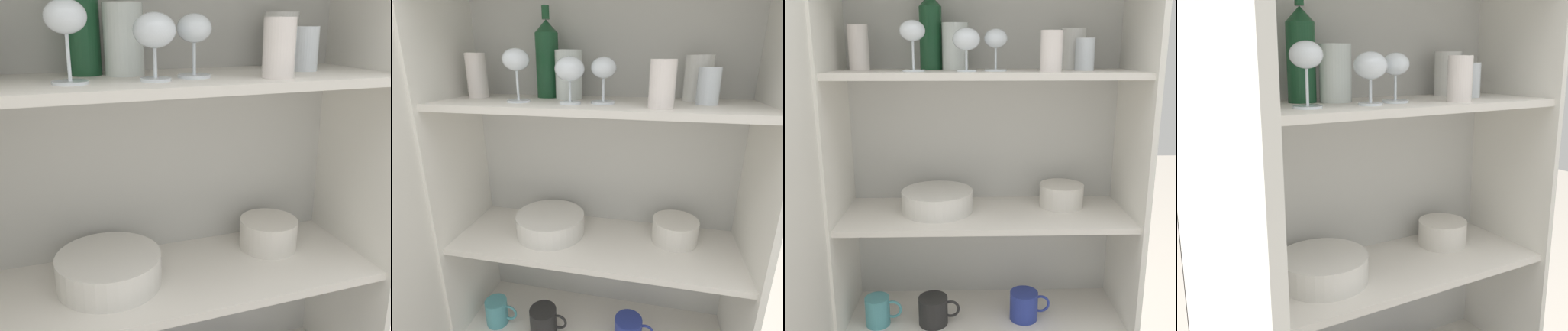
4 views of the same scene
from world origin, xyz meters
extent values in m
cube|color=silver|center=(0.00, 0.33, 0.75)|extent=(0.98, 0.02, 1.50)
cube|color=white|center=(0.48, 0.16, 0.75)|extent=(0.02, 0.36, 1.50)
cube|color=silver|center=(0.00, 0.16, 0.70)|extent=(0.95, 0.32, 0.02)
cube|color=silver|center=(0.00, 0.16, 1.17)|extent=(0.95, 0.32, 0.02)
cylinder|color=white|center=(0.31, 0.17, 1.23)|extent=(0.06, 0.06, 0.10)
cylinder|color=white|center=(0.29, 0.25, 1.25)|extent=(0.08, 0.08, 0.13)
cylinder|color=white|center=(-0.10, 0.22, 1.25)|extent=(0.08, 0.08, 0.15)
cylinder|color=silver|center=(0.19, 0.07, 1.24)|extent=(0.07, 0.07, 0.12)
cylinder|color=white|center=(0.03, 0.13, 1.18)|extent=(0.07, 0.07, 0.01)
cylinder|color=white|center=(0.03, 0.13, 1.22)|extent=(0.01, 0.01, 0.06)
ellipsoid|color=white|center=(0.03, 0.13, 1.28)|extent=(0.07, 0.07, 0.06)
cylinder|color=white|center=(-0.22, 0.11, 1.18)|extent=(0.07, 0.07, 0.01)
cylinder|color=white|center=(-0.22, 0.11, 1.23)|extent=(0.01, 0.01, 0.08)
ellipsoid|color=white|center=(-0.22, 0.11, 1.30)|extent=(0.08, 0.08, 0.06)
cylinder|color=white|center=(-0.06, 0.10, 1.18)|extent=(0.06, 0.06, 0.01)
cylinder|color=white|center=(-0.06, 0.10, 1.21)|extent=(0.01, 0.01, 0.06)
ellipsoid|color=white|center=(-0.06, 0.10, 1.27)|extent=(0.08, 0.08, 0.07)
cylinder|color=#194728|center=(-0.18, 0.25, 1.28)|extent=(0.07, 0.07, 0.20)
cylinder|color=silver|center=(-0.16, 0.18, 0.72)|extent=(0.24, 0.24, 0.01)
cylinder|color=silver|center=(-0.16, 0.18, 0.73)|extent=(0.24, 0.24, 0.01)
cylinder|color=silver|center=(-0.16, 0.18, 0.73)|extent=(0.24, 0.24, 0.01)
cylinder|color=silver|center=(-0.16, 0.18, 0.74)|extent=(0.24, 0.24, 0.01)
cylinder|color=silver|center=(-0.16, 0.18, 0.75)|extent=(0.24, 0.24, 0.01)
cylinder|color=silver|center=(-0.16, 0.18, 0.76)|extent=(0.24, 0.24, 0.01)
cylinder|color=silver|center=(-0.16, 0.18, 0.77)|extent=(0.24, 0.24, 0.01)
cylinder|color=silver|center=(-0.16, 0.18, 0.78)|extent=(0.24, 0.24, 0.01)
cylinder|color=silver|center=(0.27, 0.22, 0.75)|extent=(0.15, 0.15, 0.08)
torus|color=silver|center=(0.27, 0.22, 0.79)|extent=(0.15, 0.15, 0.01)
camera|label=1|loc=(-0.29, -0.76, 1.29)|focal=42.00mm
camera|label=2|loc=(0.17, -0.73, 1.29)|focal=28.00mm
camera|label=3|loc=(-0.06, -1.30, 1.25)|focal=42.00mm
camera|label=4|loc=(-0.61, -0.86, 1.29)|focal=42.00mm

